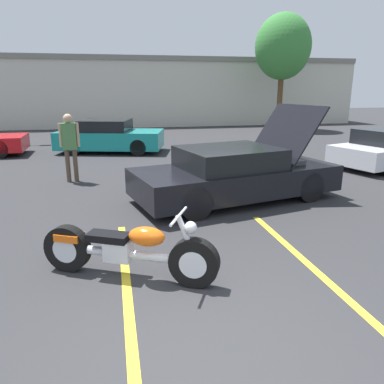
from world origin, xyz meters
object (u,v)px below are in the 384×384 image
object	(u,v)px
parked_car_mid_right_row	(110,137)
spectator_by_show_car	(70,142)
show_car_hood_open	(236,174)
motorcycle	(128,250)
tree_background	(283,47)

from	to	relation	value
parked_car_mid_right_row	spectator_by_show_car	world-z (taller)	spectator_by_show_car
show_car_hood_open	spectator_by_show_car	xyz separation A→B (m)	(-3.82, 2.54, 0.50)
motorcycle	spectator_by_show_car	xyz separation A→B (m)	(-1.24, 5.75, 0.70)
show_car_hood_open	tree_background	bearing A→B (deg)	48.50
motorcycle	parked_car_mid_right_row	world-z (taller)	parked_car_mid_right_row
show_car_hood_open	parked_car_mid_right_row	distance (m)	7.86
motorcycle	parked_car_mid_right_row	xyz separation A→B (m)	(-0.23, 10.55, 0.21)
parked_car_mid_right_row	spectator_by_show_car	xyz separation A→B (m)	(-1.02, -4.80, 0.50)
tree_background	parked_car_mid_right_row	distance (m)	12.64
motorcycle	parked_car_mid_right_row	size ratio (longest dim) A/B	0.53
show_car_hood_open	spectator_by_show_car	world-z (taller)	show_car_hood_open
motorcycle	show_car_hood_open	world-z (taller)	show_car_hood_open
tree_background	spectator_by_show_car	xyz separation A→B (m)	(-11.11, -11.17, -3.65)
show_car_hood_open	parked_car_mid_right_row	xyz separation A→B (m)	(-2.81, 7.34, 0.00)
tree_background	parked_car_mid_right_row	bearing A→B (deg)	-147.76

